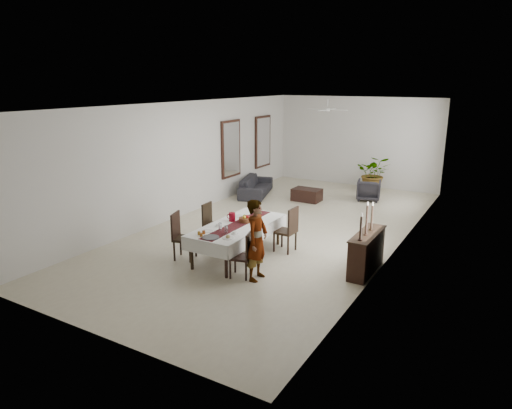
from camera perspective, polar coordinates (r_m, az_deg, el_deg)
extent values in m
cube|color=beige|center=(11.98, 3.00, -3.03)|extent=(6.00, 12.00, 0.00)
cube|color=white|center=(11.38, 3.23, 12.45)|extent=(6.00, 12.00, 0.02)
cube|color=silver|center=(17.07, 12.49, 7.67)|extent=(6.00, 0.02, 3.20)
cube|color=silver|center=(6.97, -20.23, -3.73)|extent=(6.00, 0.02, 3.20)
cube|color=silver|center=(13.20, -8.60, 5.70)|extent=(0.02, 12.00, 3.20)
cube|color=silver|center=(10.57, 17.73, 2.77)|extent=(0.02, 12.00, 3.20)
cube|color=black|center=(9.93, -2.29, -2.69)|extent=(0.97, 2.31, 0.05)
cylinder|color=black|center=(9.44, -8.03, -6.13)|extent=(0.07, 0.07, 0.67)
cylinder|color=black|center=(8.97, -3.74, -7.17)|extent=(0.07, 0.07, 0.67)
cylinder|color=black|center=(11.13, -1.09, -2.62)|extent=(0.07, 0.07, 0.67)
cylinder|color=black|center=(10.74, 2.77, -3.31)|extent=(0.07, 0.07, 0.67)
cube|color=white|center=(9.92, -2.29, -2.53)|extent=(1.14, 2.48, 0.01)
cube|color=white|center=(10.26, -4.94, -2.78)|extent=(0.02, 2.48, 0.29)
cube|color=white|center=(9.69, 0.53, -3.83)|extent=(0.02, 2.48, 0.29)
cube|color=silver|center=(9.01, -6.51, -5.44)|extent=(1.13, 0.01, 0.29)
cube|color=white|center=(10.97, 1.17, -1.52)|extent=(1.13, 0.01, 0.29)
cube|color=#5A191E|center=(9.92, -2.29, -2.49)|extent=(0.35, 2.40, 0.00)
cylinder|color=maroon|center=(10.13, -3.01, -1.56)|extent=(0.14, 0.14, 0.19)
torus|color=maroon|center=(10.17, -3.40, -1.49)|extent=(0.12, 0.02, 0.12)
cylinder|color=silver|center=(9.34, -3.75, -3.14)|extent=(0.07, 0.07, 0.16)
cylinder|color=white|center=(9.52, -4.49, -2.78)|extent=(0.07, 0.07, 0.16)
cylinder|color=white|center=(9.30, -2.70, -3.54)|extent=(0.09, 0.09, 0.06)
cylinder|color=silver|center=(9.31, -2.69, -3.68)|extent=(0.14, 0.14, 0.01)
cylinder|color=white|center=(9.79, -4.77, -2.60)|extent=(0.09, 0.09, 0.06)
cylinder|color=white|center=(9.80, -4.77, -2.72)|extent=(0.14, 0.14, 0.01)
cylinder|color=white|center=(9.06, -3.53, -4.21)|extent=(0.23, 0.23, 0.01)
sphere|color=tan|center=(9.06, -3.53, -4.05)|extent=(0.09, 0.09, 0.09)
cylinder|color=white|center=(9.51, -6.09, -3.33)|extent=(0.23, 0.23, 0.01)
cylinder|color=white|center=(10.50, -2.17, -1.45)|extent=(0.23, 0.23, 0.01)
cylinder|color=#3D3E42|center=(9.12, -5.69, -4.11)|extent=(0.35, 0.35, 0.02)
cylinder|color=#8E4C14|center=(9.21, -6.87, -3.78)|extent=(0.06, 0.06, 0.07)
cylinder|color=#8B5A14|center=(9.31, -7.13, -3.58)|extent=(0.06, 0.06, 0.07)
cylinder|color=#903F15|center=(9.36, -6.54, -3.46)|extent=(0.06, 0.06, 0.07)
cylinder|color=brown|center=(10.07, -1.33, -1.92)|extent=(0.29, 0.29, 0.10)
sphere|color=maroon|center=(10.05, -1.14, -1.53)|extent=(0.09, 0.09, 0.09)
sphere|color=#567A24|center=(10.09, -1.44, -1.46)|extent=(0.08, 0.08, 0.08)
sphere|color=gold|center=(10.01, -1.48, -1.60)|extent=(0.08, 0.08, 0.08)
cube|color=black|center=(8.99, -1.96, -6.59)|extent=(0.48, 0.48, 0.04)
cylinder|color=black|center=(8.89, -1.26, -8.35)|extent=(0.05, 0.05, 0.39)
cylinder|color=black|center=(9.18, -0.69, -7.58)|extent=(0.05, 0.05, 0.39)
cylinder|color=black|center=(8.98, -3.24, -8.13)|extent=(0.05, 0.05, 0.39)
cylinder|color=black|center=(9.26, -2.62, -7.37)|extent=(0.05, 0.05, 0.39)
cube|color=black|center=(8.85, -0.87, -5.09)|extent=(0.14, 0.39, 0.50)
cube|color=black|center=(10.31, 3.66, -3.40)|extent=(0.46, 0.46, 0.05)
cylinder|color=black|center=(10.16, 4.03, -5.15)|extent=(0.05, 0.05, 0.44)
cylinder|color=black|center=(10.46, 4.98, -4.56)|extent=(0.05, 0.05, 0.44)
cylinder|color=black|center=(10.33, 2.27, -4.78)|extent=(0.05, 0.05, 0.44)
cylinder|color=black|center=(10.62, 3.26, -4.21)|extent=(0.05, 0.05, 0.44)
cube|color=black|center=(10.13, 4.68, -1.98)|extent=(0.06, 0.44, 0.56)
cube|color=black|center=(9.97, -8.90, -4.26)|extent=(0.55, 0.55, 0.05)
cylinder|color=black|center=(10.27, -9.40, -5.11)|extent=(0.05, 0.05, 0.43)
cylinder|color=black|center=(9.96, -10.18, -5.80)|extent=(0.05, 0.05, 0.43)
cylinder|color=black|center=(10.14, -7.53, -5.30)|extent=(0.05, 0.05, 0.43)
cylinder|color=black|center=(9.83, -8.25, -6.00)|extent=(0.05, 0.05, 0.43)
cube|color=black|center=(9.95, -10.03, -2.54)|extent=(0.17, 0.43, 0.56)
cube|color=black|center=(10.90, -5.31, -2.62)|extent=(0.42, 0.42, 0.05)
cylinder|color=black|center=(11.18, -5.55, -3.35)|extent=(0.04, 0.04, 0.40)
cylinder|color=black|center=(10.92, -6.47, -3.84)|extent=(0.04, 0.04, 0.40)
cylinder|color=black|center=(11.02, -4.10, -3.61)|extent=(0.04, 0.04, 0.40)
cylinder|color=black|center=(10.75, -5.01, -4.11)|extent=(0.04, 0.04, 0.40)
cube|color=black|center=(10.91, -6.16, -1.11)|extent=(0.06, 0.40, 0.51)
imported|color=#95999D|center=(8.75, 0.11, -4.48)|extent=(0.42, 0.60, 1.60)
cube|color=black|center=(9.47, 13.63, -5.94)|extent=(0.35, 1.33, 0.80)
cube|color=black|center=(9.33, 13.79, -3.58)|extent=(0.39, 1.38, 0.03)
cylinder|color=black|center=(8.88, 12.88, -4.31)|extent=(0.09, 0.09, 0.03)
cylinder|color=black|center=(8.81, 12.97, -2.87)|extent=(0.04, 0.04, 0.44)
cylinder|color=beige|center=(8.73, 13.07, -1.27)|extent=(0.03, 0.03, 0.07)
cylinder|color=black|center=(9.21, 13.56, -3.66)|extent=(0.09, 0.09, 0.03)
cylinder|color=black|center=(9.11, 13.67, -1.86)|extent=(0.04, 0.04, 0.58)
cylinder|color=beige|center=(9.03, 13.80, 0.10)|extent=(0.03, 0.03, 0.07)
cylinder|color=black|center=(9.53, 14.19, -3.05)|extent=(0.09, 0.09, 0.03)
cylinder|color=black|center=(9.45, 14.29, -1.57)|extent=(0.04, 0.04, 0.49)
cylinder|color=silver|center=(9.38, 14.40, 0.07)|extent=(0.03, 0.03, 0.07)
imported|color=#262429|center=(15.43, -0.01, 2.34)|extent=(1.40, 2.20, 0.60)
imported|color=#29262B|center=(15.14, 13.90, 1.76)|extent=(0.85, 0.87, 0.66)
cube|color=black|center=(14.74, 6.36, 1.21)|extent=(0.89, 0.60, 0.39)
imported|color=#215120|center=(16.34, 14.53, 3.76)|extent=(1.33, 1.21, 1.26)
cube|color=black|center=(14.93, -3.16, 6.95)|extent=(0.06, 1.05, 1.85)
cube|color=silver|center=(14.91, -3.05, 6.94)|extent=(0.01, 0.90, 1.70)
cube|color=black|center=(16.70, 0.85, 7.86)|extent=(0.06, 1.05, 1.85)
cube|color=white|center=(16.68, 0.95, 7.85)|extent=(0.01, 0.90, 1.70)
cylinder|color=silver|center=(14.12, 8.94, 12.44)|extent=(0.04, 0.04, 0.20)
cylinder|color=silver|center=(14.13, 8.90, 11.63)|extent=(0.16, 0.16, 0.08)
cube|color=silver|center=(14.46, 9.43, 11.68)|extent=(0.10, 0.55, 0.01)
cube|color=white|center=(13.81, 8.35, 11.57)|extent=(0.10, 0.55, 0.01)
cube|color=white|center=(14.01, 10.26, 11.54)|extent=(0.55, 0.10, 0.01)
cube|color=beige|center=(14.26, 7.57, 11.71)|extent=(0.55, 0.10, 0.01)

